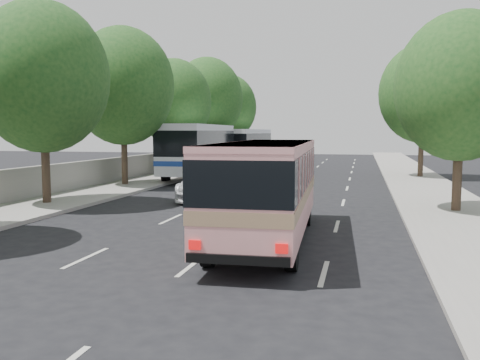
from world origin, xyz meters
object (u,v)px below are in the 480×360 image
(pink_bus, at_px, (267,180))
(tour_coach_rear, at_px, (247,144))
(pink_taxi, at_px, (254,183))
(tour_coach_front, at_px, (200,146))
(white_pickup, at_px, (209,182))

(pink_bus, relative_size, tour_coach_rear, 0.81)
(pink_taxi, bearing_deg, tour_coach_front, 117.14)
(white_pickup, bearing_deg, pink_bus, -69.56)
(tour_coach_front, xyz_separation_m, tour_coach_rear, (0.47, 13.20, -0.16))
(pink_taxi, relative_size, white_pickup, 0.80)
(tour_coach_rear, bearing_deg, white_pickup, -81.51)
(white_pickup, xyz_separation_m, tour_coach_rear, (-3.52, 24.07, 1.25))
(white_pickup, xyz_separation_m, tour_coach_front, (-3.99, 10.88, 1.41))
(pink_bus, relative_size, pink_taxi, 2.04)
(tour_coach_rear, bearing_deg, pink_bus, -76.08)
(pink_taxi, xyz_separation_m, white_pickup, (-2.18, -0.27, 0.05))
(pink_taxi, relative_size, tour_coach_front, 0.36)
(white_pickup, bearing_deg, tour_coach_rear, 91.58)
(white_pickup, distance_m, tour_coach_front, 11.67)
(pink_taxi, height_order, white_pickup, white_pickup)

